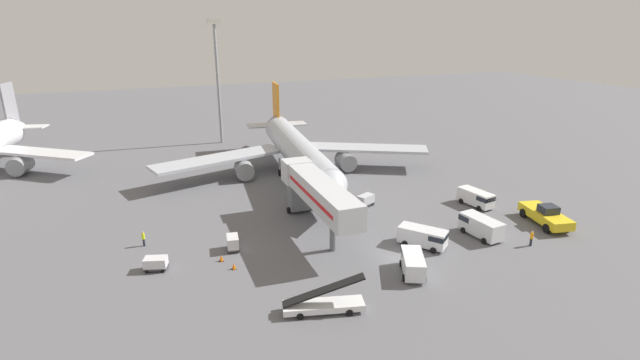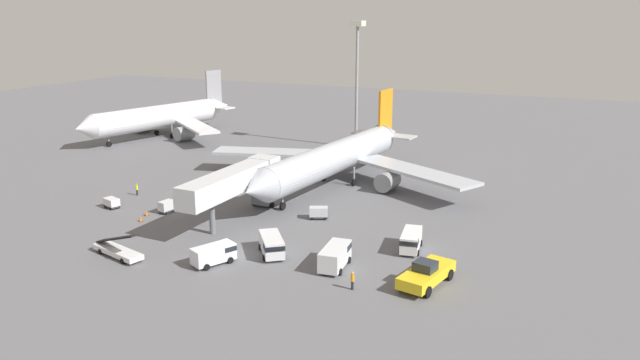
{
  "view_description": "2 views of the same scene",
  "coord_description": "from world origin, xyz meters",
  "px_view_note": "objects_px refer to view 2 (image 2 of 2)",
  "views": [
    {
      "loc": [
        -24.05,
        -37.34,
        23.39
      ],
      "look_at": [
        -0.56,
        21.37,
        2.0
      ],
      "focal_mm": 26.27,
      "sensor_mm": 36.0,
      "label": 1
    },
    {
      "loc": [
        33.83,
        -51.71,
        25.17
      ],
      "look_at": [
        1.42,
        19.0,
        3.78
      ],
      "focal_mm": 33.97,
      "sensor_mm": 36.0,
      "label": 2
    }
  ],
  "objects_px": {
    "jet_bridge": "(237,182)",
    "baggage_cart_near_left": "(112,203)",
    "service_van_mid_center": "(335,255)",
    "ground_crew_worker_midground": "(352,280)",
    "ground_crew_worker_foreground": "(137,189)",
    "belt_loader_truck": "(118,250)",
    "airplane_at_gate": "(337,157)",
    "safety_cone_alpha": "(140,219)",
    "airplane_background": "(161,117)",
    "service_van_near_center": "(215,253)",
    "safety_cone_bravo": "(146,213)",
    "baggage_cart_outer_left": "(319,212)",
    "service_van_outer_right": "(411,240)",
    "apron_light_mast": "(357,60)",
    "pushback_tug": "(426,274)",
    "service_van_far_left": "(272,245)",
    "baggage_cart_far_center": "(166,206)"
  },
  "relations": [
    {
      "from": "baggage_cart_outer_left",
      "to": "belt_loader_truck",
      "type": "bearing_deg",
      "value": -125.33
    },
    {
      "from": "service_van_outer_right",
      "to": "baggage_cart_far_center",
      "type": "distance_m",
      "value": 32.86
    },
    {
      "from": "ground_crew_worker_midground",
      "to": "safety_cone_alpha",
      "type": "relative_size",
      "value": 2.62
    },
    {
      "from": "service_van_mid_center",
      "to": "apron_light_mast",
      "type": "height_order",
      "value": "apron_light_mast"
    },
    {
      "from": "belt_loader_truck",
      "to": "service_van_outer_right",
      "type": "distance_m",
      "value": 31.72
    },
    {
      "from": "service_van_outer_right",
      "to": "safety_cone_bravo",
      "type": "relative_size",
      "value": 7.3
    },
    {
      "from": "service_van_mid_center",
      "to": "ground_crew_worker_midground",
      "type": "distance_m",
      "value": 5.49
    },
    {
      "from": "airplane_at_gate",
      "to": "airplane_background",
      "type": "height_order",
      "value": "airplane_background"
    },
    {
      "from": "airplane_background",
      "to": "baggage_cart_outer_left",
      "type": "bearing_deg",
      "value": -33.27
    },
    {
      "from": "jet_bridge",
      "to": "airplane_background",
      "type": "distance_m",
      "value": 58.14
    },
    {
      "from": "ground_crew_worker_foreground",
      "to": "pushback_tug",
      "type": "bearing_deg",
      "value": -14.65
    },
    {
      "from": "jet_bridge",
      "to": "airplane_background",
      "type": "bearing_deg",
      "value": 137.9
    },
    {
      "from": "service_van_mid_center",
      "to": "ground_crew_worker_foreground",
      "type": "bearing_deg",
      "value": 162.1
    },
    {
      "from": "jet_bridge",
      "to": "baggage_cart_near_left",
      "type": "xyz_separation_m",
      "value": [
        -18.08,
        -2.81,
        -4.3
      ]
    },
    {
      "from": "airplane_at_gate",
      "to": "safety_cone_alpha",
      "type": "height_order",
      "value": "airplane_at_gate"
    },
    {
      "from": "pushback_tug",
      "to": "ground_crew_worker_foreground",
      "type": "xyz_separation_m",
      "value": [
        -45.6,
        11.92,
        -0.25
      ]
    },
    {
      "from": "service_van_outer_right",
      "to": "safety_cone_bravo",
      "type": "xyz_separation_m",
      "value": [
        -34.51,
        -2.62,
        -0.86
      ]
    },
    {
      "from": "baggage_cart_outer_left",
      "to": "pushback_tug",
      "type": "bearing_deg",
      "value": -37.4
    },
    {
      "from": "ground_crew_worker_midground",
      "to": "safety_cone_bravo",
      "type": "xyz_separation_m",
      "value": [
        -32.29,
        9.15,
        -0.6
      ]
    },
    {
      "from": "service_van_mid_center",
      "to": "airplane_background",
      "type": "xyz_separation_m",
      "value": [
        -60.15,
        47.37,
        2.97
      ]
    },
    {
      "from": "service_van_mid_center",
      "to": "ground_crew_worker_midground",
      "type": "relative_size",
      "value": 2.98
    },
    {
      "from": "service_van_outer_right",
      "to": "service_van_mid_center",
      "type": "relative_size",
      "value": 0.96
    },
    {
      "from": "pushback_tug",
      "to": "apron_light_mast",
      "type": "xyz_separation_m",
      "value": [
        -28.92,
        55.46,
        15.65
      ]
    },
    {
      "from": "airplane_at_gate",
      "to": "service_van_mid_center",
      "type": "height_order",
      "value": "airplane_at_gate"
    },
    {
      "from": "service_van_mid_center",
      "to": "service_van_outer_right",
      "type": "bearing_deg",
      "value": 52.81
    },
    {
      "from": "baggage_cart_far_center",
      "to": "ground_crew_worker_midground",
      "type": "distance_m",
      "value": 32.63
    },
    {
      "from": "service_van_mid_center",
      "to": "baggage_cart_near_left",
      "type": "height_order",
      "value": "service_van_mid_center"
    },
    {
      "from": "service_van_outer_right",
      "to": "baggage_cart_outer_left",
      "type": "bearing_deg",
      "value": 158.07
    },
    {
      "from": "service_van_mid_center",
      "to": "baggage_cart_near_left",
      "type": "distance_m",
      "value": 35.53
    },
    {
      "from": "baggage_cart_outer_left",
      "to": "ground_crew_worker_midground",
      "type": "xyz_separation_m",
      "value": [
        11.49,
        -17.29,
        0.1
      ]
    },
    {
      "from": "service_van_near_center",
      "to": "ground_crew_worker_midground",
      "type": "relative_size",
      "value": 2.74
    },
    {
      "from": "service_van_mid_center",
      "to": "ground_crew_worker_midground",
      "type": "bearing_deg",
      "value": -49.62
    },
    {
      "from": "belt_loader_truck",
      "to": "baggage_cart_far_center",
      "type": "height_order",
      "value": "belt_loader_truck"
    },
    {
      "from": "service_van_outer_right",
      "to": "service_van_mid_center",
      "type": "bearing_deg",
      "value": -127.19
    },
    {
      "from": "apron_light_mast",
      "to": "pushback_tug",
      "type": "bearing_deg",
      "value": -62.46
    },
    {
      "from": "service_van_outer_right",
      "to": "baggage_cart_far_center",
      "type": "relative_size",
      "value": 2.37
    },
    {
      "from": "belt_loader_truck",
      "to": "service_van_near_center",
      "type": "distance_m",
      "value": 10.89
    },
    {
      "from": "ground_crew_worker_midground",
      "to": "safety_cone_alpha",
      "type": "bearing_deg",
      "value": 167.38
    },
    {
      "from": "service_van_far_left",
      "to": "ground_crew_worker_midground",
      "type": "height_order",
      "value": "service_van_far_left"
    },
    {
      "from": "ground_crew_worker_foreground",
      "to": "belt_loader_truck",
      "type": "bearing_deg",
      "value": -53.94
    },
    {
      "from": "service_van_near_center",
      "to": "airplane_background",
      "type": "height_order",
      "value": "airplane_background"
    },
    {
      "from": "airplane_background",
      "to": "baggage_cart_near_left",
      "type": "bearing_deg",
      "value": -59.05
    },
    {
      "from": "airplane_at_gate",
      "to": "service_van_outer_right",
      "type": "height_order",
      "value": "airplane_at_gate"
    },
    {
      "from": "baggage_cart_outer_left",
      "to": "ground_crew_worker_midground",
      "type": "height_order",
      "value": "ground_crew_worker_midground"
    },
    {
      "from": "pushback_tug",
      "to": "service_van_outer_right",
      "type": "height_order",
      "value": "pushback_tug"
    },
    {
      "from": "baggage_cart_near_left",
      "to": "ground_crew_worker_midground",
      "type": "relative_size",
      "value": 1.37
    },
    {
      "from": "jet_bridge",
      "to": "apron_light_mast",
      "type": "relative_size",
      "value": 0.77
    },
    {
      "from": "pushback_tug",
      "to": "service_van_mid_center",
      "type": "xyz_separation_m",
      "value": [
        -9.61,
        0.3,
        0.13
      ]
    },
    {
      "from": "ground_crew_worker_midground",
      "to": "belt_loader_truck",
      "type": "bearing_deg",
      "value": -173.43
    },
    {
      "from": "pushback_tug",
      "to": "belt_loader_truck",
      "type": "bearing_deg",
      "value": -167.89
    }
  ]
}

